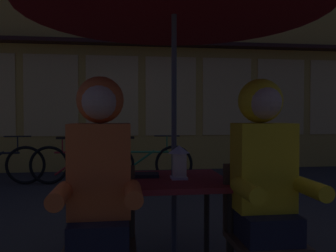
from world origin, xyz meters
TOP-DOWN VIEW (x-y plane):
  - cafe_table at (0.00, 0.00)m, footprint 0.72×0.72m
  - lantern at (0.03, -0.03)m, footprint 0.11×0.11m
  - chair_left at (-0.48, -0.37)m, footprint 0.40×0.40m
  - chair_right at (0.48, -0.37)m, footprint 0.40×0.40m
  - person_left_hooded at (-0.48, -0.43)m, footprint 0.45×0.56m
  - person_right_hooded at (0.48, -0.43)m, footprint 0.45×0.56m
  - shopfront_building at (0.68, 5.39)m, footprint 10.00×0.93m
  - bicycle_second at (-1.11, 3.76)m, footprint 1.68×0.08m
  - bicycle_third at (0.02, 3.66)m, footprint 1.67×0.26m
  - book at (-0.20, 0.08)m, footprint 0.21×0.15m

SIDE VIEW (x-z plane):
  - bicycle_second at x=-1.11m, z-range -0.07..0.77m
  - bicycle_third at x=0.02m, z-range -0.07..0.77m
  - chair_left at x=-0.48m, z-range 0.05..0.92m
  - chair_right at x=0.48m, z-range 0.05..0.92m
  - cafe_table at x=0.00m, z-range 0.27..1.01m
  - book at x=-0.20m, z-range 0.74..0.76m
  - person_left_hooded at x=-0.48m, z-range 0.15..1.55m
  - person_right_hooded at x=0.48m, z-range 0.15..1.55m
  - lantern at x=0.03m, z-range 0.75..0.98m
  - shopfront_building at x=0.68m, z-range -0.01..6.19m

